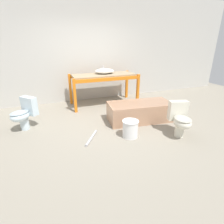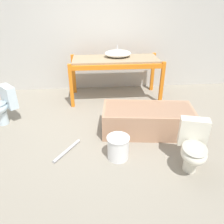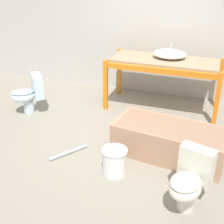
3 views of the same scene
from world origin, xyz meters
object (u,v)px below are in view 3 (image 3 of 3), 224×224
at_px(bathtub_main, 170,139).
at_px(toilet_far, 189,180).
at_px(toilet_near, 29,94).
at_px(bucket_white, 115,161).
at_px(sink_basin, 170,54).

xyz_separation_m(bathtub_main, toilet_far, (0.37, -0.94, 0.11)).
height_order(toilet_near, bucket_white, toilet_near).
bearing_deg(sink_basin, bathtub_main, -77.76).
bearing_deg(bucket_white, toilet_far, -17.96).
distance_m(sink_basin, toilet_near, 2.50).
relative_size(sink_basin, toilet_far, 0.83).
xyz_separation_m(sink_basin, bathtub_main, (0.34, -1.56, -0.72)).
distance_m(sink_basin, bathtub_main, 1.75).
height_order(toilet_far, bucket_white, toilet_far).
height_order(sink_basin, bathtub_main, sink_basin).
bearing_deg(bucket_white, toilet_near, 149.70).
relative_size(bathtub_main, bucket_white, 4.49).
bearing_deg(bucket_white, bathtub_main, 48.28).
height_order(sink_basin, bucket_white, sink_basin).
relative_size(toilet_near, toilet_far, 1.00).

